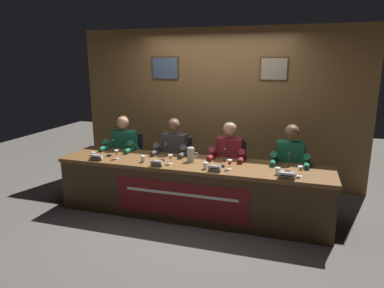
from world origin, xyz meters
TOP-DOWN VIEW (x-y plane):
  - ground_plane at (0.00, 0.00)m, footprint 12.00×12.00m
  - wall_back_panelled at (-0.00, 1.44)m, footprint 4.86×0.14m
  - conference_table at (-0.00, -0.11)m, footprint 3.66×0.80m
  - chair_far_left at (-1.26, 0.58)m, footprint 0.44×0.45m
  - panelist_far_left at (-1.26, 0.38)m, footprint 0.51×0.48m
  - nameplate_far_left at (-1.28, -0.30)m, footprint 0.18×0.06m
  - juice_glass_far_left at (-1.05, -0.15)m, footprint 0.06×0.06m
  - water_cup_far_left at (-1.38, -0.22)m, footprint 0.06×0.06m
  - microphone_far_left at (-1.22, -0.03)m, footprint 0.06×0.17m
  - chair_center_left at (-0.42, 0.58)m, footprint 0.44×0.45m
  - panelist_center_left at (-0.42, 0.38)m, footprint 0.51×0.48m
  - nameplate_center_left at (-0.38, -0.31)m, footprint 0.16×0.06m
  - juice_glass_center_left at (-0.25, -0.16)m, footprint 0.06×0.06m
  - water_cup_center_left at (-0.63, -0.19)m, footprint 0.06×0.06m
  - microphone_center_left at (-0.40, -0.04)m, footprint 0.06×0.17m
  - chair_center_right at (0.42, 0.58)m, footprint 0.44×0.45m
  - panelist_center_right at (0.42, 0.38)m, footprint 0.51×0.48m
  - nameplate_center_right at (0.38, -0.30)m, footprint 0.16×0.06m
  - juice_glass_center_right at (0.54, -0.16)m, footprint 0.06×0.06m
  - water_cup_center_right at (0.25, -0.24)m, footprint 0.06×0.06m
  - microphone_center_right at (0.44, -0.05)m, footprint 0.06×0.17m
  - chair_far_right at (1.26, 0.58)m, footprint 0.44×0.45m
  - panelist_far_right at (1.26, 0.38)m, footprint 0.51×0.48m
  - nameplate_far_right at (1.24, -0.32)m, footprint 0.20×0.06m
  - juice_glass_far_right at (1.39, -0.18)m, footprint 0.06×0.06m
  - water_cup_far_right at (1.14, -0.19)m, footprint 0.06×0.06m
  - microphone_far_right at (1.25, -0.04)m, footprint 0.06×0.17m
  - water_pitcher_central at (-0.03, 0.03)m, footprint 0.15×0.10m
  - document_stack_far_right at (1.23, -0.14)m, footprint 0.23×0.17m

SIDE VIEW (x-z plane):
  - ground_plane at x=0.00m, z-range 0.00..0.00m
  - chair_far_left at x=-1.26m, z-range -0.01..0.91m
  - chair_center_left at x=-0.42m, z-range -0.01..0.91m
  - chair_center_right at x=0.42m, z-range -0.01..0.91m
  - chair_far_right at x=1.26m, z-range -0.01..0.91m
  - conference_table at x=0.00m, z-range 0.14..0.88m
  - panelist_far_left at x=-1.26m, z-range 0.10..1.35m
  - panelist_center_left at x=-0.42m, z-range 0.10..1.35m
  - panelist_center_right at x=0.42m, z-range 0.10..1.35m
  - panelist_far_right at x=1.26m, z-range 0.10..1.35m
  - document_stack_far_right at x=1.23m, z-range 0.74..0.75m
  - water_cup_far_left at x=-1.38m, z-range 0.73..0.82m
  - water_cup_center_left at x=-0.63m, z-range 0.73..0.82m
  - water_cup_center_right at x=0.25m, z-range 0.73..0.82m
  - water_cup_far_right at x=1.14m, z-range 0.73..0.82m
  - nameplate_far_left at x=-1.28m, z-range 0.74..0.82m
  - nameplate_center_left at x=-0.38m, z-range 0.74..0.82m
  - nameplate_center_right at x=0.38m, z-range 0.74..0.82m
  - nameplate_far_right at x=1.24m, z-range 0.74..0.82m
  - microphone_far_left at x=-1.22m, z-range 0.71..0.92m
  - microphone_center_left at x=-0.40m, z-range 0.71..0.92m
  - microphone_center_right at x=0.44m, z-range 0.71..0.92m
  - microphone_far_right at x=1.25m, z-range 0.71..0.92m
  - juice_glass_far_left at x=-1.05m, z-range 0.76..0.89m
  - juice_glass_center_left at x=-0.25m, z-range 0.76..0.89m
  - juice_glass_center_right at x=0.54m, z-range 0.76..0.89m
  - juice_glass_far_right at x=1.39m, z-range 0.76..0.89m
  - water_pitcher_central at x=-0.03m, z-range 0.73..0.94m
  - wall_back_panelled at x=0.00m, z-range 0.00..2.60m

